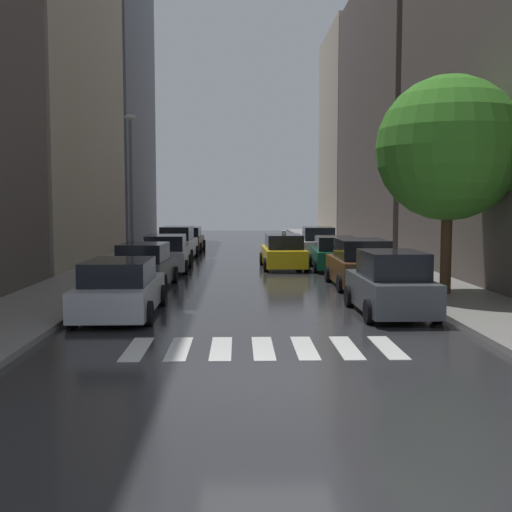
% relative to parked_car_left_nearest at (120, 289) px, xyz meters
% --- Properties ---
extents(ground_plane, '(28.00, 72.00, 0.04)m').
position_rel_parked_car_left_nearest_xyz_m(ground_plane, '(3.80, 17.51, -0.76)').
color(ground_plane, '#2B2B2D').
extents(sidewalk_left, '(3.00, 72.00, 0.15)m').
position_rel_parked_car_left_nearest_xyz_m(sidewalk_left, '(-2.70, 17.51, -0.66)').
color(sidewalk_left, gray).
rests_on(sidewalk_left, ground).
extents(sidewalk_right, '(3.00, 72.00, 0.15)m').
position_rel_parked_car_left_nearest_xyz_m(sidewalk_right, '(10.30, 17.51, -0.66)').
color(sidewalk_right, gray).
rests_on(sidewalk_right, ground).
extents(crosswalk_stripes, '(5.85, 2.20, 0.01)m').
position_rel_parked_car_left_nearest_xyz_m(crosswalk_stripes, '(3.80, -4.03, -0.73)').
color(crosswalk_stripes, silver).
rests_on(crosswalk_stripes, ground).
extents(building_left_mid, '(6.00, 16.24, 24.30)m').
position_rel_parked_car_left_nearest_xyz_m(building_left_mid, '(-7.20, 16.36, 11.41)').
color(building_left_mid, '#B2A38C').
rests_on(building_left_mid, ground).
extents(building_left_far, '(6.00, 14.87, 23.76)m').
position_rel_parked_car_left_nearest_xyz_m(building_left_far, '(-7.20, 32.93, 11.14)').
color(building_left_far, slate).
rests_on(building_left_far, ground).
extents(building_right_mid, '(6.00, 19.43, 18.66)m').
position_rel_parked_car_left_nearest_xyz_m(building_right_mid, '(14.80, 26.75, 8.59)').
color(building_right_mid, '#564C47').
rests_on(building_right_mid, ground).
extents(building_right_far, '(6.00, 12.69, 19.29)m').
position_rel_parked_car_left_nearest_xyz_m(building_right_far, '(14.80, 43.19, 8.90)').
color(building_right_far, '#B2A38C').
rests_on(building_right_far, ground).
extents(parked_car_left_nearest, '(2.18, 4.69, 1.57)m').
position_rel_parked_car_left_nearest_xyz_m(parked_car_left_nearest, '(0.00, 0.00, 0.00)').
color(parked_car_left_nearest, '#B2B7BF').
rests_on(parked_car_left_nearest, ground).
extents(parked_car_left_second, '(2.17, 4.15, 1.64)m').
position_rel_parked_car_left_nearest_xyz_m(parked_car_left_second, '(-0.19, 5.79, 0.03)').
color(parked_car_left_second, '#474C51').
rests_on(parked_car_left_second, ground).
extents(parked_car_left_third, '(2.22, 4.57, 1.66)m').
position_rel_parked_car_left_nearest_xyz_m(parked_car_left_third, '(-0.03, 11.43, 0.04)').
color(parked_car_left_third, '#B2B7BF').
rests_on(parked_car_left_third, ground).
extents(parked_car_left_fourth, '(2.13, 4.62, 1.82)m').
position_rel_parked_car_left_nearest_xyz_m(parked_car_left_fourth, '(-0.11, 17.57, 0.10)').
color(parked_car_left_fourth, silver).
rests_on(parked_car_left_fourth, ground).
extents(parked_car_left_fifth, '(2.06, 4.47, 1.56)m').
position_rel_parked_car_left_nearest_xyz_m(parked_car_left_fifth, '(0.02, 23.33, -0.00)').
color(parked_car_left_fifth, brown).
rests_on(parked_car_left_fifth, ground).
extents(parked_car_right_nearest, '(2.05, 4.09, 1.79)m').
position_rel_parked_car_left_nearest_xyz_m(parked_car_right_nearest, '(7.52, -0.06, 0.09)').
color(parked_car_right_nearest, '#474C51').
rests_on(parked_car_right_nearest, ground).
extents(parked_car_right_second, '(2.17, 4.39, 1.78)m').
position_rel_parked_car_left_nearest_xyz_m(parked_car_right_second, '(7.80, 5.70, 0.09)').
color(parked_car_right_second, brown).
rests_on(parked_car_right_second, ground).
extents(parked_car_right_third, '(2.26, 4.24, 1.57)m').
position_rel_parked_car_left_nearest_xyz_m(parked_car_right_third, '(7.75, 11.69, 0.00)').
color(parked_car_right_third, '#0C4C2D').
rests_on(parked_car_right_third, ground).
extents(parked_car_right_fourth, '(2.17, 4.37, 1.79)m').
position_rel_parked_car_left_nearest_xyz_m(parked_car_right_fourth, '(7.68, 17.29, 0.09)').
color(parked_car_right_fourth, silver).
rests_on(parked_car_right_fourth, ground).
extents(taxi_midroad, '(2.15, 4.60, 1.81)m').
position_rel_parked_car_left_nearest_xyz_m(taxi_midroad, '(5.42, 12.42, 0.03)').
color(taxi_midroad, yellow).
rests_on(taxi_midroad, ground).
extents(street_tree_right, '(4.69, 4.69, 7.07)m').
position_rel_parked_car_left_nearest_xyz_m(street_tree_right, '(10.10, 3.05, 4.13)').
color(street_tree_right, '#513823').
rests_on(street_tree_right, sidewalk_right).
extents(lamp_post_left, '(0.60, 0.28, 7.06)m').
position_rel_parked_car_left_nearest_xyz_m(lamp_post_left, '(-1.75, 12.43, 3.47)').
color(lamp_post_left, '#595B60').
rests_on(lamp_post_left, sidewalk_left).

